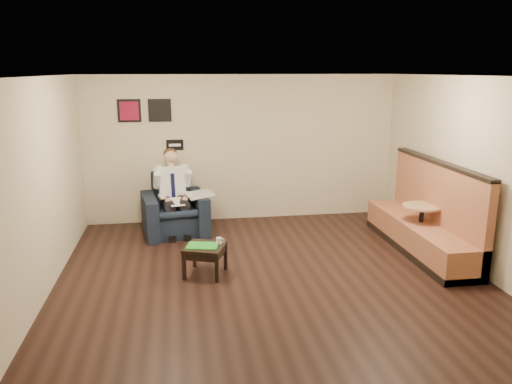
{
  "coord_description": "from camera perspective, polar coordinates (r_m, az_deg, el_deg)",
  "views": [
    {
      "loc": [
        -1.25,
        -6.49,
        2.88
      ],
      "look_at": [
        -0.03,
        1.2,
        0.97
      ],
      "focal_mm": 35.0,
      "sensor_mm": 36.0,
      "label": 1
    }
  ],
  "objects": [
    {
      "name": "side_table",
      "position": [
        7.27,
        -5.81,
        -7.74
      ],
      "size": [
        0.69,
        0.69,
        0.44
      ],
      "primitive_type": "cube",
      "rotation": [
        0.0,
        0.0,
        -0.35
      ],
      "color": "black",
      "rests_on": "ground"
    },
    {
      "name": "coffee_mug",
      "position": [
        7.24,
        -4.26,
        -5.57
      ],
      "size": [
        0.1,
        0.1,
        0.09
      ],
      "primitive_type": "cylinder",
      "rotation": [
        0.0,
        0.0,
        -0.35
      ],
      "color": "white",
      "rests_on": "side_table"
    },
    {
      "name": "ceiling",
      "position": [
        6.61,
        1.94,
        13.09
      ],
      "size": [
        6.0,
        6.0,
        0.02
      ],
      "primitive_type": "cube",
      "color": "white",
      "rests_on": "wall_back"
    },
    {
      "name": "banquette",
      "position": [
        8.44,
        18.39,
        -1.71
      ],
      "size": [
        0.68,
        2.84,
        1.45
      ],
      "primitive_type": "cube",
      "color": "#A86241",
      "rests_on": "ground"
    },
    {
      "name": "seating_sign",
      "position": [
        9.57,
        -9.27,
        5.33
      ],
      "size": [
        0.32,
        0.02,
        0.2
      ],
      "primitive_type": "cube",
      "color": "black",
      "rests_on": "wall_back"
    },
    {
      "name": "wall_back",
      "position": [
        9.68,
        -1.5,
        5.0
      ],
      "size": [
        6.0,
        0.02,
        2.8
      ],
      "primitive_type": "cube",
      "color": "beige",
      "rests_on": "ground"
    },
    {
      "name": "ground",
      "position": [
        7.21,
        1.76,
        -9.77
      ],
      "size": [
        6.0,
        6.0,
        0.0
      ],
      "primitive_type": "plane",
      "color": "black",
      "rests_on": "ground"
    },
    {
      "name": "wall_front",
      "position": [
        3.99,
        10.04,
        -8.22
      ],
      "size": [
        6.0,
        0.02,
        2.8
      ],
      "primitive_type": "cube",
      "color": "beige",
      "rests_on": "ground"
    },
    {
      "name": "lap_papers",
      "position": [
        8.78,
        -9.07,
        -1.11
      ],
      "size": [
        0.31,
        0.39,
        0.01
      ],
      "primitive_type": "cube",
      "rotation": [
        0.0,
        0.0,
        0.22
      ],
      "color": "white",
      "rests_on": "seated_man"
    },
    {
      "name": "newspaper",
      "position": [
        8.96,
        -6.44,
        -0.25
      ],
      "size": [
        0.57,
        0.66,
        0.01
      ],
      "primitive_type": "cube",
      "rotation": [
        0.0,
        0.0,
        0.21
      ],
      "color": "silver",
      "rests_on": "armchair"
    },
    {
      "name": "green_folder",
      "position": [
        7.18,
        -6.13,
        -6.11
      ],
      "size": [
        0.49,
        0.4,
        0.01
      ],
      "primitive_type": "cube",
      "rotation": [
        0.0,
        0.0,
        -0.21
      ],
      "color": "green",
      "rests_on": "side_table"
    },
    {
      "name": "armchair",
      "position": [
        9.05,
        -9.3,
        -1.46
      ],
      "size": [
        1.24,
        1.24,
        1.06
      ],
      "primitive_type": "cube",
      "rotation": [
        0.0,
        0.0,
        0.15
      ],
      "color": "black",
      "rests_on": "ground"
    },
    {
      "name": "cafe_table",
      "position": [
        8.54,
        18.27,
        -3.93
      ],
      "size": [
        0.75,
        0.75,
        0.76
      ],
      "primitive_type": "cylinder",
      "rotation": [
        0.0,
        0.0,
        0.25
      ],
      "color": "tan",
      "rests_on": "ground"
    },
    {
      "name": "wall_right",
      "position": [
        7.89,
        23.77,
        1.81
      ],
      "size": [
        0.02,
        6.0,
        2.8
      ],
      "primitive_type": "cube",
      "color": "beige",
      "rests_on": "ground"
    },
    {
      "name": "smartphone",
      "position": [
        7.32,
        -5.13,
        -5.71
      ],
      "size": [
        0.15,
        0.13,
        0.01
      ],
      "primitive_type": "cube",
      "rotation": [
        0.0,
        0.0,
        -0.53
      ],
      "color": "black",
      "rests_on": "side_table"
    },
    {
      "name": "art_print_right",
      "position": [
        9.5,
        -10.94,
        9.14
      ],
      "size": [
        0.42,
        0.03,
        0.42
      ],
      "primitive_type": "cube",
      "color": "black",
      "rests_on": "wall_back"
    },
    {
      "name": "art_print_left",
      "position": [
        9.54,
        -14.29,
        8.99
      ],
      "size": [
        0.42,
        0.03,
        0.42
      ],
      "primitive_type": "cube",
      "color": "maroon",
      "rests_on": "wall_back"
    },
    {
      "name": "wall_left",
      "position": [
        6.88,
        -23.52,
        0.2
      ],
      "size": [
        0.02,
        6.0,
        2.8
      ],
      "primitive_type": "cube",
      "color": "beige",
      "rests_on": "ground"
    },
    {
      "name": "seated_man",
      "position": [
        8.87,
        -9.21,
        -0.46
      ],
      "size": [
        0.84,
        1.13,
        1.45
      ],
      "primitive_type": null,
      "rotation": [
        0.0,
        0.0,
        0.15
      ],
      "color": "silver",
      "rests_on": "armchair"
    }
  ]
}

